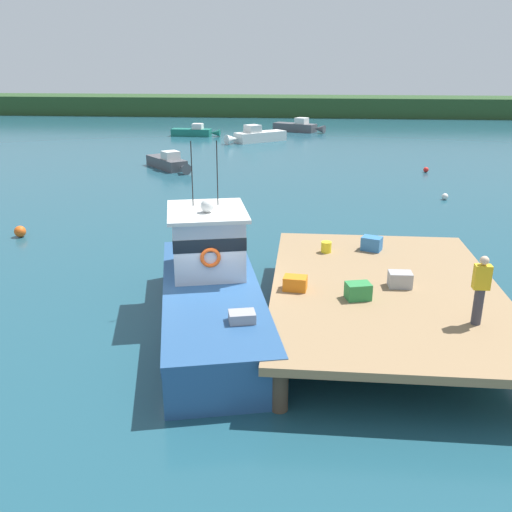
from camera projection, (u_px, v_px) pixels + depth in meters
name	position (u px, v px, depth m)	size (l,w,h in m)	color
ground_plane	(209.00, 319.00, 15.59)	(200.00, 200.00, 0.00)	#1E4C5B
dock	(385.00, 290.00, 14.82)	(6.00, 9.00, 1.20)	#4C3D2D
main_fishing_boat	(210.00, 286.00, 15.26)	(4.34, 9.95, 4.80)	#285184
crate_stack_mid_dock	(400.00, 279.00, 14.62)	(0.60, 0.44, 0.41)	#9E9EA3
crate_single_far	(372.00, 244.00, 17.45)	(0.60, 0.44, 0.43)	#3370B2
crate_stack_near_edge	(358.00, 291.00, 13.88)	(0.60, 0.44, 0.42)	#2D8442
crate_single_by_cleat	(295.00, 283.00, 14.45)	(0.60, 0.44, 0.36)	orange
bait_bucket	(326.00, 247.00, 17.27)	(0.32, 0.32, 0.34)	yellow
deckhand_by_the_boat	(480.00, 289.00, 12.34)	(0.36, 0.22, 1.63)	#383842
moored_boat_near_channel	(169.00, 163.00, 37.01)	(3.82, 4.30, 1.22)	#4C4C51
moored_boat_far_left	(195.00, 132.00, 53.09)	(4.72, 1.41, 1.19)	#196B5B
moored_boat_off_the_point	(256.00, 136.00, 49.31)	(5.33, 4.64, 1.50)	white
moored_boat_far_right	(298.00, 127.00, 56.45)	(5.43, 3.39, 1.40)	#4C4C51
mooring_buoy_spare_mooring	(426.00, 170.00, 35.96)	(0.34, 0.34, 0.34)	red
mooring_buoy_channel_marker	(445.00, 197.00, 28.88)	(0.33, 0.33, 0.33)	silver
mooring_buoy_outer	(20.00, 231.00, 22.75)	(0.47, 0.47, 0.47)	#EA5B19
far_shoreline	(289.00, 106.00, 73.41)	(120.00, 8.00, 2.40)	#284723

